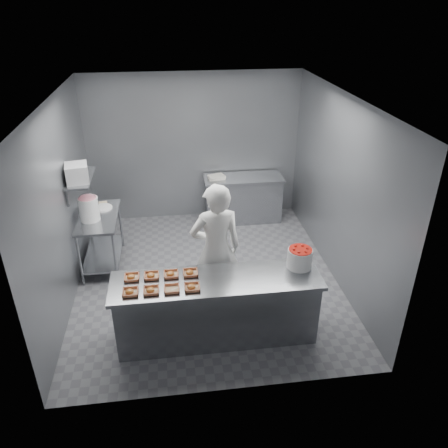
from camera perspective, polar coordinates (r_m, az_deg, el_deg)
The scene contains 24 objects.
floor at distance 7.00m, azimuth -2.22°, elevation -6.92°, with size 4.50×4.50×0.00m, color #4C4C51.
ceiling at distance 5.87m, azimuth -2.74°, elevation 16.10°, with size 4.50×4.50×0.00m, color white.
wall_back at distance 8.40m, azimuth -3.93°, elevation 9.87°, with size 4.00×0.04×2.80m, color slate.
wall_left at distance 6.47m, azimuth -20.40°, elevation 2.37°, with size 0.04×4.50×2.80m, color slate.
wall_right at distance 6.76m, azimuth 14.71°, elevation 4.38°, with size 0.04×4.50×2.80m, color slate.
service_counter at distance 5.66m, azimuth -0.94°, elevation -10.93°, with size 2.60×0.70×0.90m.
prep_table at distance 7.28m, azimuth -15.83°, elevation -1.13°, with size 0.60×1.20×0.90m.
back_counter at distance 8.53m, azimuth 2.50°, elevation 3.35°, with size 1.50×0.60×0.90m.
wall_shelf at distance 6.91m, azimuth -18.24°, elevation 5.74°, with size 0.35×0.90×0.03m, color slate.
tray_0 at distance 5.26m, azimuth -12.16°, elevation -8.67°, with size 0.19×0.18×0.06m.
tray_1 at distance 5.24m, azimuth -9.52°, elevation -8.54°, with size 0.19×0.18×0.06m.
tray_2 at distance 5.23m, azimuth -6.83°, elevation -8.41°, with size 0.19×0.18×0.04m.
tray_3 at distance 5.23m, azimuth -4.22°, elevation -8.22°, with size 0.19×0.18×0.06m.
tray_4 at distance 5.50m, azimuth -11.98°, elevation -6.80°, with size 0.19×0.18×0.06m.
tray_5 at distance 5.49m, azimuth -9.47°, elevation -6.67°, with size 0.19×0.18×0.06m.
tray_6 at distance 5.48m, azimuth -6.95°, elevation -6.52°, with size 0.19×0.18×0.06m.
tray_7 at distance 5.48m, azimuth -4.43°, elevation -6.36°, with size 0.19×0.18×0.06m.
worker at distance 5.86m, azimuth -1.06°, elevation -3.39°, with size 0.70×0.46×1.91m, color white.
strawberry_tub at distance 5.62m, azimuth 9.87°, elevation -4.32°, with size 0.32×0.32×0.26m.
glaze_bucket at distance 6.96m, azimuth -17.22°, elevation 1.96°, with size 0.31×0.29×0.45m.
bucket_lid at distance 7.36m, azimuth -15.59°, elevation 2.05°, with size 0.31×0.31×0.02m, color white.
rag at distance 7.52m, azimuth -15.59°, elevation 2.62°, with size 0.15×0.13×0.02m, color #CCB28C.
appliance at distance 6.70m, azimuth -18.66°, elevation 6.32°, with size 0.31×0.35×0.26m, color gray.
paper_stack at distance 8.27m, azimuth -0.99°, elevation 6.16°, with size 0.30×0.22×0.06m, color silver.
Camera 1 is at (-0.49, -5.72, 4.01)m, focal length 35.00 mm.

